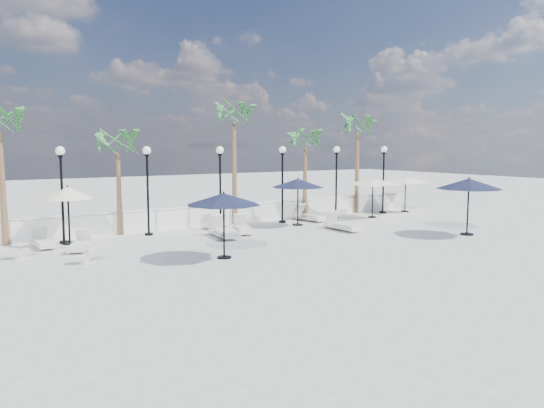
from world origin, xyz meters
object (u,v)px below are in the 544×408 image
parasol_navy_mid (298,183)px  parasol_cream_sq_a (373,179)px  lounger_7 (343,224)px  parasol_navy_left (224,199)px  lounger_3 (243,228)px  parasol_cream_small (68,194)px  lounger_0 (80,244)px  lounger_2 (223,231)px  lounger_5 (309,216)px  lounger_4 (214,225)px  lounger_6 (343,225)px  lounger_1 (43,242)px  parasol_cream_sq_b (406,177)px  parasol_navy_right (469,184)px

parasol_navy_mid → parasol_cream_sq_a: parasol_navy_mid is taller
lounger_7 → parasol_navy_left: 8.52m
lounger_3 → parasol_cream_small: parasol_cream_small is taller
lounger_0 → parasol_cream_sq_a: (15.45, 0.75, 1.87)m
parasol_navy_left → lounger_2: bearing=62.6°
lounger_0 → lounger_5: (11.81, 1.57, 0.03)m
lounger_2 → parasol_cream_small: bearing=167.1°
lounger_0 → parasol_cream_sq_a: 15.58m
lounger_3 → parasol_navy_left: parasol_navy_left is taller
lounger_4 → lounger_6: 5.91m
lounger_2 → lounger_5: lounger_2 is taller
lounger_4 → lounger_2: bearing=-110.5°
lounger_6 → parasol_cream_sq_a: size_ratio=0.44×
lounger_2 → parasol_navy_left: 4.52m
lounger_1 → parasol_cream_sq_b: 19.95m
lounger_4 → parasol_navy_mid: (4.09, -0.89, 1.83)m
parasol_navy_right → lounger_5: bearing=113.6°
lounger_1 → lounger_3: lounger_3 is taller
lounger_3 → parasol_cream_sq_a: 8.70m
parasol_navy_mid → parasol_cream_small: size_ratio=1.12×
lounger_6 → parasol_cream_sq_b: 8.51m
lounger_4 → parasol_navy_right: 11.40m
lounger_6 → parasol_navy_right: parasol_navy_right is taller
parasol_cream_sq_b → lounger_4: bearing=179.9°
lounger_2 → lounger_6: lounger_2 is taller
lounger_2 → parasol_navy_right: bearing=-23.6°
lounger_4 → parasol_cream_sq_a: size_ratio=0.38×
lounger_1 → lounger_2: size_ratio=0.81×
parasol_navy_mid → parasol_cream_small: (-10.46, 0.87, -0.05)m
lounger_0 → parasol_cream_sq_b: bearing=29.1°
lounger_3 → parasol_navy_left: size_ratio=0.76×
lounger_7 → parasol_navy_right: (3.30, -4.38, 2.00)m
lounger_7 → parasol_navy_mid: 2.92m
lounger_1 → parasol_navy_mid: (11.48, -0.65, 1.82)m
lounger_0 → lounger_2: 5.77m
lounger_3 → lounger_7: 4.86m
lounger_7 → parasol_navy_mid: size_ratio=0.71×
lounger_6 → parasol_navy_right: bearing=-44.8°
lounger_5 → parasol_cream_small: 11.96m
lounger_2 → lounger_5: size_ratio=1.07×
parasol_cream_sq_a → lounger_3: bearing=-175.3°
parasol_cream_sq_b → lounger_7: bearing=-158.7°
lounger_0 → lounger_1: (-1.05, 1.34, 0.00)m
lounger_0 → parasol_navy_right: parasol_navy_right is taller
parasol_cream_sq_a → lounger_0: bearing=-177.2°
lounger_1 → parasol_cream_sq_a: 16.61m
lounger_6 → lounger_7: 0.72m
lounger_4 → parasol_navy_mid: size_ratio=0.68×
lounger_2 → parasol_cream_small: (-5.79, 1.97, 1.72)m
lounger_0 → lounger_4: bearing=38.3°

